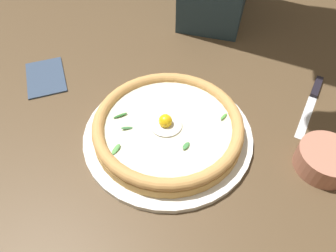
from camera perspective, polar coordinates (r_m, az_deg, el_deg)
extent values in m
cube|color=brown|center=(0.67, -2.49, -1.13)|extent=(2.40, 2.40, 0.03)
cylinder|color=white|center=(0.64, 0.00, -1.54)|extent=(0.35, 0.35, 0.01)
cylinder|color=tan|center=(0.62, 0.00, -0.55)|extent=(0.30, 0.30, 0.02)
torus|color=tan|center=(0.61, 0.00, 0.48)|extent=(0.30, 0.30, 0.02)
cylinder|color=#ECE7C9|center=(0.62, 0.00, 0.23)|extent=(0.26, 0.26, 0.00)
ellipsoid|color=white|center=(0.61, -0.37, 0.27)|extent=(0.06, 0.06, 0.01)
sphere|color=yellow|center=(0.60, -0.48, 0.97)|extent=(0.03, 0.03, 0.03)
ellipsoid|color=#4D9B3E|center=(0.63, 10.35, 1.77)|extent=(0.01, 0.02, 0.01)
ellipsoid|color=#448C48|center=(0.58, 3.38, -3.68)|extent=(0.01, 0.02, 0.00)
ellipsoid|color=#2B6A2A|center=(0.63, -8.88, 1.97)|extent=(0.02, 0.03, 0.01)
ellipsoid|color=#519A49|center=(0.58, -9.67, -4.28)|extent=(0.01, 0.03, 0.01)
ellipsoid|color=#418147|center=(0.61, -7.65, -0.36)|extent=(0.02, 0.02, 0.01)
cylinder|color=#B3715A|center=(0.65, 27.19, -5.56)|extent=(0.11, 0.11, 0.04)
cube|color=silver|center=(0.74, 24.31, 1.57)|extent=(0.02, 0.14, 0.00)
cube|color=black|center=(0.82, 25.95, 6.57)|extent=(0.02, 0.08, 0.01)
cube|color=#33435C|center=(0.83, -21.85, 8.55)|extent=(0.16, 0.16, 0.01)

